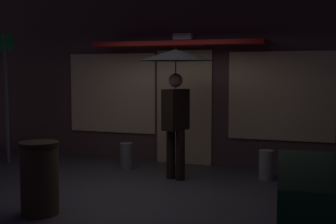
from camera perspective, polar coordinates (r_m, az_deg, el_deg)
The scene contains 7 objects.
ground_plane at distance 7.04m, azimuth -3.46°, elevation -9.71°, with size 18.00×18.00×0.00m, color #423F44.
building_facade at distance 9.01m, azimuth 2.35°, elevation 7.61°, with size 9.17×1.00×4.44m.
person_with_umbrella at distance 7.53m, azimuth 0.96°, elevation 4.59°, with size 1.23×1.23×2.15m.
street_sign_post at distance 9.41m, azimuth -19.47°, elevation 2.80°, with size 0.40×0.07×2.60m.
sidewalk_bollard at distance 8.49m, azimuth -5.18°, elevation -5.47°, with size 0.23×0.23×0.49m, color slate.
sidewalk_bollard_2 at distance 7.83m, azimuth 12.09°, elevation -6.45°, with size 0.24×0.24×0.49m, color #9E998E.
trash_bin at distance 6.02m, azimuth -15.66°, elevation -7.89°, with size 0.49×0.49×0.92m.
Camera 1 is at (2.67, -6.26, 1.79)m, focal length 49.09 mm.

